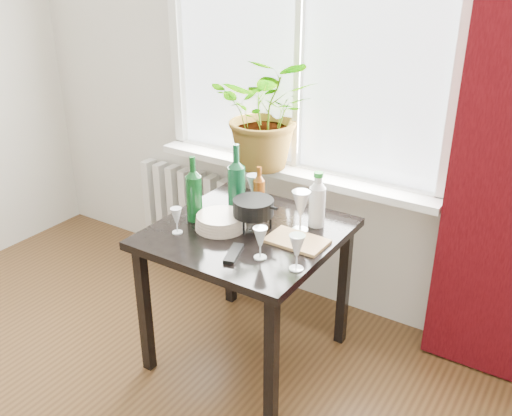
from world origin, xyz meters
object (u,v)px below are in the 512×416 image
Objects in this scene: radiator at (193,210)px; cleaning_bottle at (317,199)px; cutting_board at (297,241)px; potted_plant at (268,112)px; tv_remote at (234,253)px; wineglass_front_right at (260,243)px; table at (247,246)px; plate_stack at (221,222)px; wineglass_back_center at (301,210)px; wineglass_far_right at (297,252)px; wine_bottle_left at (194,188)px; bottle_amber at (259,189)px; fondue_pot at (253,214)px; wine_bottle_right at (236,179)px; wineglass_front_left at (177,220)px; wineglass_back_left at (254,191)px.

radiator is 2.88× the size of cleaning_bottle.
potted_plant is at bearing 132.79° from cutting_board.
cleaning_bottle reaches higher than tv_remote.
potted_plant is 0.91m from wineglass_front_right.
plate_stack is at bearing -156.31° from table.
cleaning_bottle reaches higher than wineglass_back_center.
radiator is 4.81× the size of wineglass_far_right.
table is 3.06× the size of cleaning_bottle.
radiator is 2.93× the size of cutting_board.
wine_bottle_left is at bearing 178.04° from plate_stack.
cutting_board is (0.33, -0.20, -0.11)m from bottle_amber.
wineglass_back_center is at bearing 52.11° from tv_remote.
wineglass_front_right is at bearing -179.23° from wineglass_far_right.
wineglass_far_right is 0.61× the size of cutting_board.
wine_bottle_left is at bearing -153.34° from cleaning_bottle.
wine_bottle_left reaches higher than wineglass_far_right.
fondue_pot is at bearing 85.93° from tv_remote.
plate_stack is (-0.32, 0.14, -0.04)m from wineglass_front_right.
potted_plant is (-0.22, 0.54, 0.51)m from table.
wine_bottle_left is 0.60m from cleaning_bottle.
plate_stack is at bearing -100.53° from bottle_amber.
tv_remote is (0.21, -0.19, -0.02)m from plate_stack.
wine_bottle_right is 2.27× the size of wineglass_far_right.
wine_bottle_right is 2.51× the size of wineglass_front_right.
bottle_amber is 1.45× the size of wineglass_far_right.
wineglass_front_left is (-0.12, -0.33, -0.12)m from wine_bottle_right.
table is at bearing -176.22° from cutting_board.
cleaning_bottle is (1.11, -0.41, 0.50)m from radiator.
potted_plant is at bearing 112.27° from table.
table is at bearing -72.20° from bottle_amber.
potted_plant reaches higher than cleaning_bottle.
wine_bottle_left is at bearing -170.58° from table.
wineglass_front_right is (0.48, -0.15, -0.09)m from wine_bottle_left.
table is at bearing 9.42° from wine_bottle_left.
wineglass_back_left reaches higher than wineglass_far_right.
wineglass_back_left is 0.72× the size of plate_stack.
fondue_pot is (-0.36, 0.22, -0.01)m from wineglass_far_right.
table is 0.37m from wineglass_front_left.
potted_plant is at bearing 137.00° from wineglass_back_center.
wineglass_back_center is at bearing 1.88° from wine_bottle_right.
wineglass_far_right is at bearing 1.25° from wineglass_front_left.
wineglass_back_center is (0.44, -0.41, -0.31)m from potted_plant.
wineglass_back_center is 0.39m from plate_stack.
cleaning_bottle is at bearing 1.47° from bottle_amber.
wineglass_far_right is 0.74× the size of fondue_pot.
wine_bottle_left is at bearing 167.42° from wineglass_far_right.
wineglass_front_left is at bearing -156.79° from cutting_board.
wineglass_back_center reaches higher than radiator.
bottle_amber is at bearing 51.85° from wine_bottle_right.
wine_bottle_left is 0.34m from bottle_amber.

